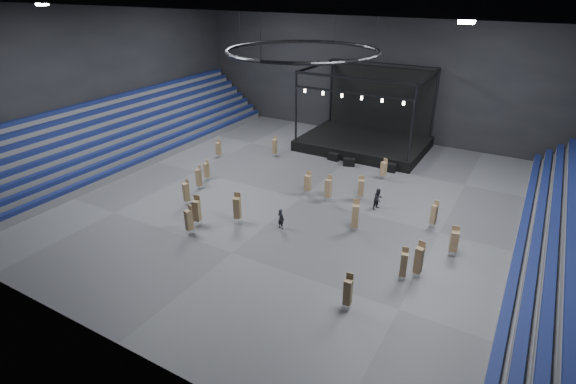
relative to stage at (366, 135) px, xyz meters
The scene contains 31 objects.
floor 16.30m from the stage, 90.00° to the right, with size 50.00×50.00×0.00m, color #434345.
wall_back 8.93m from the stage, 90.00° to the left, with size 50.00×0.20×18.00m, color black.
wall_front 37.99m from the stage, 90.00° to the right, with size 50.00×0.20×18.00m, color black.
wall_left 30.75m from the stage, 147.00° to the right, with size 0.20×42.00×18.00m, color black.
bleachers_left 28.10m from the stage, 144.71° to the right, with size 7.20×40.00×6.40m.
stage is the anchor object (origin of this frame).
truss_ring 19.93m from the stage, 90.00° to the right, with size 12.30×12.30×5.15m.
floodlights 25.28m from the stage, 90.00° to the right, with size 28.60×16.60×0.25m.
flight_case_left 6.28m from the stage, 103.22° to the right, with size 1.23×0.62×0.82m, color black.
flight_case_mid 6.82m from the stage, 83.91° to the right, with size 1.24×0.62×0.83m, color black.
flight_case_right 7.91m from the stage, 50.64° to the right, with size 1.33×0.67×0.89m, color black.
chair_stack_0 29.85m from the stage, 71.00° to the right, with size 0.49×0.49×2.50m.
chair_stack_1 19.49m from the stage, 52.96° to the right, with size 0.50×0.50×2.35m.
chair_stack_2 20.40m from the stage, 71.31° to the right, with size 0.65×0.65×2.77m.
chair_stack_3 17.43m from the stage, 137.87° to the right, with size 0.53×0.53×2.07m.
chair_stack_4 15.22m from the stage, 89.32° to the right, with size 0.53×0.53×2.28m.
chair_stack_5 15.67m from the stage, 81.23° to the right, with size 0.51×0.51×2.50m.
chair_stack_6 22.88m from the stage, 95.86° to the right, with size 0.69×0.69×2.64m.
chair_stack_7 11.27m from the stage, 133.11° to the right, with size 0.53×0.53×2.37m.
chair_stack_8 26.09m from the stage, 61.38° to the right, with size 0.54×0.54×2.74m.
chair_stack_9 21.43m from the stage, 115.77° to the right, with size 0.56×0.56×2.39m.
chair_stack_10 23.65m from the stage, 53.71° to the right, with size 0.67×0.67×2.36m.
chair_stack_11 9.65m from the stage, 58.53° to the right, with size 0.62×0.62×2.13m.
chair_stack_12 20.01m from the stage, 119.97° to the right, with size 0.54×0.54×2.16m.
chair_stack_13 23.82m from the stage, 109.91° to the right, with size 0.60×0.60×2.45m.
chair_stack_14 26.56m from the stage, 99.73° to the right, with size 0.61×0.61×2.48m.
chair_stack_15 25.25m from the stage, 101.16° to the right, with size 0.66×0.66×2.60m.
chair_stack_16 26.45m from the stage, 63.66° to the right, with size 0.53×0.53×2.47m.
chair_stack_17 14.60m from the stage, 70.73° to the right, with size 0.68×0.68×2.28m.
man_center 21.89m from the stage, 86.74° to the right, with size 0.63×0.41×1.72m, color black.
crew_member 16.22m from the stage, 65.21° to the right, with size 0.92×0.72×1.89m, color black.
Camera 1 is at (17.43, -32.50, 18.11)m, focal length 28.00 mm.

